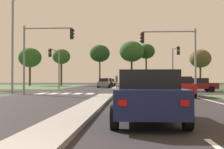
% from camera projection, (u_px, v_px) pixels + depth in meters
% --- Properties ---
extents(ground_plane, '(200.00, 200.00, 0.00)m').
position_uv_depth(ground_plane, '(112.00, 91.00, 32.46)').
color(ground_plane, '#282628').
extents(median_island_near, '(1.20, 22.00, 0.14)m').
position_uv_depth(median_island_near, '(89.00, 106.00, 13.49)').
color(median_island_near, gray).
rests_on(median_island_near, ground).
extents(median_island_far, '(1.20, 36.00, 0.14)m').
position_uv_depth(median_island_far, '(120.00, 86.00, 57.42)').
color(median_island_far, '#ADA89E').
rests_on(median_island_far, ground).
extents(lane_dash_second, '(0.14, 2.00, 0.01)m').
position_uv_depth(lane_dash_second, '(173.00, 113.00, 11.34)').
color(lane_dash_second, silver).
rests_on(lane_dash_second, ground).
extents(lane_dash_third, '(0.14, 2.00, 0.01)m').
position_uv_depth(lane_dash_third, '(157.00, 102.00, 17.33)').
color(lane_dash_third, silver).
rests_on(lane_dash_third, ground).
extents(lane_dash_fourth, '(0.14, 2.00, 0.01)m').
position_uv_depth(lane_dash_fourth, '(150.00, 96.00, 23.32)').
color(lane_dash_fourth, silver).
rests_on(lane_dash_fourth, ground).
extents(lane_dash_fifth, '(0.14, 2.00, 0.01)m').
position_uv_depth(lane_dash_fifth, '(146.00, 93.00, 29.31)').
color(lane_dash_fifth, silver).
rests_on(lane_dash_fifth, ground).
extents(stop_bar_near, '(6.40, 0.50, 0.01)m').
position_uv_depth(stop_bar_near, '(152.00, 95.00, 25.25)').
color(stop_bar_near, silver).
rests_on(stop_bar_near, ground).
extents(crosswalk_bar_near, '(0.70, 2.80, 0.01)m').
position_uv_depth(crosswalk_bar_near, '(42.00, 93.00, 27.64)').
color(crosswalk_bar_near, silver).
rests_on(crosswalk_bar_near, ground).
extents(crosswalk_bar_second, '(0.70, 2.80, 0.01)m').
position_uv_depth(crosswalk_bar_second, '(54.00, 94.00, 27.57)').
color(crosswalk_bar_second, silver).
rests_on(crosswalk_bar_second, ground).
extents(crosswalk_bar_third, '(0.70, 2.80, 0.01)m').
position_uv_depth(crosswalk_bar_third, '(66.00, 94.00, 27.50)').
color(crosswalk_bar_third, silver).
rests_on(crosswalk_bar_third, ground).
extents(crosswalk_bar_fourth, '(0.70, 2.80, 0.01)m').
position_uv_depth(crosswalk_bar_fourth, '(78.00, 94.00, 27.44)').
color(crosswalk_bar_fourth, silver).
rests_on(crosswalk_bar_fourth, ground).
extents(crosswalk_bar_fifth, '(0.70, 2.80, 0.01)m').
position_uv_depth(crosswalk_bar_fifth, '(90.00, 94.00, 27.37)').
color(crosswalk_bar_fifth, silver).
rests_on(crosswalk_bar_fifth, ground).
extents(car_teal_near, '(2.09, 4.19, 1.54)m').
position_uv_depth(car_teal_near, '(136.00, 89.00, 16.35)').
color(car_teal_near, '#19565B').
rests_on(car_teal_near, ground).
extents(car_black_second, '(2.05, 4.15, 1.61)m').
position_uv_depth(car_black_second, '(108.00, 82.00, 55.35)').
color(car_black_second, black).
rests_on(car_black_second, ground).
extents(car_grey_third, '(1.96, 4.54, 1.55)m').
position_uv_depth(car_grey_third, '(104.00, 83.00, 47.82)').
color(car_grey_third, slate).
rests_on(car_grey_third, ground).
extents(car_navy_fourth, '(2.08, 4.42, 1.57)m').
position_uv_depth(car_navy_fourth, '(147.00, 96.00, 8.89)').
color(car_navy_fourth, '#161E47').
rests_on(car_navy_fourth, ground).
extents(car_maroon_fifth, '(4.46, 2.03, 1.49)m').
position_uv_depth(car_maroon_fifth, '(196.00, 85.00, 31.98)').
color(car_maroon_fifth, maroon).
rests_on(car_maroon_fifth, ground).
extents(car_red_sixth, '(2.04, 4.62, 1.54)m').
position_uv_depth(car_red_sixth, '(178.00, 86.00, 22.69)').
color(car_red_sixth, '#A31919').
rests_on(car_red_sixth, ground).
extents(car_silver_eighth, '(2.07, 4.64, 1.53)m').
position_uv_depth(car_silver_eighth, '(111.00, 82.00, 66.25)').
color(car_silver_eighth, '#B7B7BC').
rests_on(car_silver_eighth, ground).
extents(traffic_signal_near_left, '(4.67, 0.32, 6.18)m').
position_uv_depth(traffic_signal_near_left, '(42.00, 47.00, 26.29)').
color(traffic_signal_near_left, gray).
rests_on(traffic_signal_near_left, ground).
extents(traffic_signal_far_right, '(0.32, 4.79, 5.48)m').
position_uv_depth(traffic_signal_far_right, '(175.00, 60.00, 36.93)').
color(traffic_signal_far_right, gray).
rests_on(traffic_signal_far_right, ground).
extents(traffic_signal_far_left, '(0.32, 4.87, 5.29)m').
position_uv_depth(traffic_signal_far_left, '(56.00, 61.00, 37.74)').
color(traffic_signal_far_left, gray).
rests_on(traffic_signal_far_left, ground).
extents(traffic_signal_near_right, '(4.91, 0.32, 5.77)m').
position_uv_depth(traffic_signal_near_right, '(175.00, 49.00, 25.61)').
color(traffic_signal_near_right, gray).
rests_on(traffic_signal_near_right, ground).
extents(street_lamp_second, '(1.48, 1.76, 8.69)m').
position_uv_depth(street_lamp_second, '(13.00, 41.00, 27.08)').
color(street_lamp_second, gray).
rests_on(street_lamp_second, ground).
extents(pedestrian_at_median, '(0.34, 0.34, 1.89)m').
position_uv_depth(pedestrian_at_median, '(117.00, 80.00, 41.75)').
color(pedestrian_at_median, maroon).
rests_on(pedestrian_at_median, median_island_far).
extents(treeline_near, '(4.94, 4.94, 8.22)m').
position_uv_depth(treeline_near, '(30.00, 58.00, 63.38)').
color(treeline_near, '#423323').
rests_on(treeline_near, ground).
extents(treeline_second, '(3.91, 3.91, 8.12)m').
position_uv_depth(treeline_second, '(61.00, 57.00, 64.77)').
color(treeline_second, '#423323').
rests_on(treeline_second, ground).
extents(treeline_third, '(4.35, 4.35, 8.85)m').
position_uv_depth(treeline_third, '(100.00, 54.00, 63.29)').
color(treeline_third, '#423323').
rests_on(treeline_third, ground).
extents(treeline_fourth, '(5.07, 5.07, 9.36)m').
position_uv_depth(treeline_fourth, '(132.00, 52.00, 60.92)').
color(treeline_fourth, '#423323').
rests_on(treeline_fourth, ground).
extents(treeline_fifth, '(3.82, 3.82, 9.16)m').
position_uv_depth(treeline_fifth, '(146.00, 52.00, 64.12)').
color(treeline_fifth, '#423323').
rests_on(treeline_fifth, ground).
extents(treeline_sixth, '(4.64, 4.64, 7.88)m').
position_uv_depth(treeline_sixth, '(200.00, 59.00, 63.41)').
color(treeline_sixth, '#423323').
rests_on(treeline_sixth, ground).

